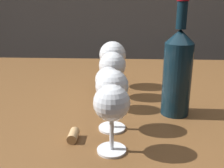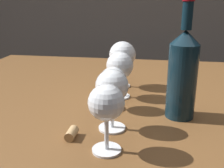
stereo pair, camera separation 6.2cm
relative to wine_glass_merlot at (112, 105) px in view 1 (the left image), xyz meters
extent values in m
cube|color=brown|center=(0.07, 0.37, -0.12)|extent=(1.50, 0.99, 0.03)
cylinder|color=brown|center=(-0.63, 0.81, -0.49)|extent=(0.06, 0.06, 0.72)
cylinder|color=white|center=(0.00, 0.00, -0.10)|extent=(0.06, 0.06, 0.00)
cylinder|color=white|center=(0.00, 0.00, -0.06)|extent=(0.01, 0.01, 0.08)
sphere|color=white|center=(0.00, 0.00, 0.00)|extent=(0.07, 0.07, 0.07)
ellipsoid|color=maroon|center=(0.00, 0.00, 0.00)|extent=(0.06, 0.06, 0.03)
cylinder|color=white|center=(0.00, 0.10, -0.10)|extent=(0.07, 0.07, 0.00)
cylinder|color=white|center=(0.00, 0.10, -0.06)|extent=(0.01, 0.01, 0.08)
sphere|color=white|center=(0.00, 0.10, 0.01)|extent=(0.08, 0.08, 0.08)
ellipsoid|color=gold|center=(0.00, 0.10, 0.01)|extent=(0.07, 0.07, 0.04)
cylinder|color=white|center=(-0.02, 0.22, -0.10)|extent=(0.07, 0.07, 0.00)
cylinder|color=white|center=(-0.02, 0.22, -0.07)|extent=(0.01, 0.01, 0.06)
sphere|color=white|center=(-0.02, 0.22, -0.02)|extent=(0.07, 0.07, 0.07)
ellipsoid|color=pink|center=(-0.02, 0.22, -0.02)|extent=(0.06, 0.06, 0.03)
cylinder|color=white|center=(-0.01, 0.32, -0.10)|extent=(0.07, 0.07, 0.00)
cylinder|color=white|center=(-0.01, 0.32, -0.06)|extent=(0.01, 0.01, 0.07)
sphere|color=white|center=(-0.01, 0.32, 0.00)|extent=(0.08, 0.08, 0.08)
ellipsoid|color=#470A16|center=(-0.01, 0.32, -0.01)|extent=(0.07, 0.07, 0.03)
cylinder|color=white|center=(-0.02, 0.42, -0.10)|extent=(0.06, 0.06, 0.00)
cylinder|color=white|center=(-0.02, 0.42, -0.06)|extent=(0.01, 0.01, 0.08)
sphere|color=white|center=(-0.02, 0.42, 0.01)|extent=(0.09, 0.09, 0.09)
ellipsoid|color=beige|center=(-0.02, 0.42, 0.01)|extent=(0.08, 0.08, 0.05)
cylinder|color=#0F232D|center=(0.16, 0.20, -0.01)|extent=(0.08, 0.08, 0.19)
cone|color=#0F232D|center=(0.16, 0.20, 0.11)|extent=(0.08, 0.08, 0.03)
cylinder|color=#0F232D|center=(0.16, 0.20, 0.16)|extent=(0.03, 0.03, 0.07)
cylinder|color=tan|center=(-0.09, 0.04, -0.09)|extent=(0.02, 0.04, 0.02)
camera|label=1|loc=(0.03, -0.49, 0.20)|focal=43.26mm
camera|label=2|loc=(0.09, -0.48, 0.20)|focal=43.26mm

